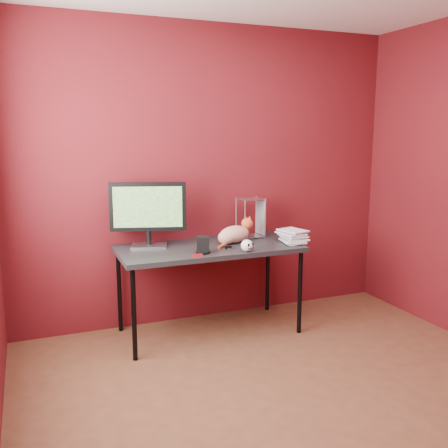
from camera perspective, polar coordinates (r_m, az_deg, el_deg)
name	(u,v)px	position (r m, az deg, el deg)	size (l,w,h in m)	color
room	(317,175)	(2.86, 10.57, 5.56)	(3.52, 3.52, 2.61)	#552F1D
desk	(209,252)	(4.14, -1.73, -3.21)	(1.50, 0.70, 0.75)	black
monitor	(148,211)	(4.08, -8.68, 1.44)	(0.60, 0.27, 0.53)	#A6A6AA
cat	(234,234)	(4.24, 1.21, -1.16)	(0.41, 0.31, 0.22)	#CB532B
skull_mug	(247,245)	(3.94, 2.64, -2.47)	(0.10, 0.10, 0.09)	white
speaker	(203,246)	(3.88, -2.41, -2.48)	(0.12, 0.11, 0.13)	black
book_stack	(285,173)	(4.19, 6.96, 5.85)	(0.23, 0.27, 1.19)	beige
wire_rack	(251,218)	(4.45, 3.05, 0.73)	(0.22, 0.18, 0.35)	#A6A6AA
pocket_knife	(198,255)	(3.80, -3.04, -3.59)	(0.08, 0.02, 0.02)	#AD0D11
black_gadget	(228,247)	(4.04, 0.50, -2.66)	(0.05, 0.03, 0.02)	black
washer	(229,249)	(4.03, 0.63, -2.83)	(0.04, 0.04, 0.00)	#A6A6AA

